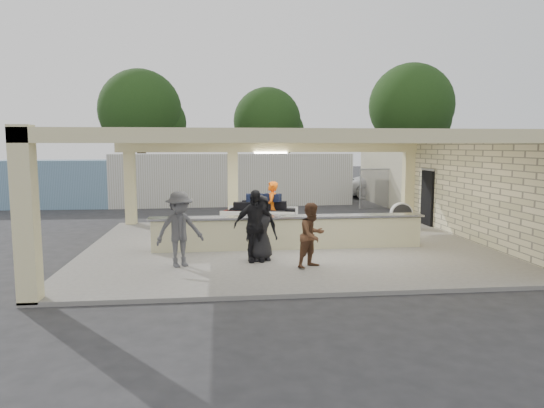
{
  "coord_description": "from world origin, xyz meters",
  "views": [
    {
      "loc": [
        -2.04,
        -14.62,
        3.14
      ],
      "look_at": [
        -0.33,
        1.0,
        1.26
      ],
      "focal_mm": 32.0,
      "sensor_mm": 36.0,
      "label": 1
    }
  ],
  "objects": [
    {
      "name": "drum_fan",
      "position": [
        4.83,
        2.95,
        0.59
      ],
      "size": [
        0.84,
        0.46,
        0.91
      ],
      "rotation": [
        0.0,
        0.0,
        -0.1
      ],
      "color": "silver",
      "rests_on": "pavilion"
    },
    {
      "name": "container_blue",
      "position": [
        -12.03,
        11.35,
        1.21
      ],
      "size": [
        9.39,
        2.49,
        2.43
      ],
      "primitive_type": "cube",
      "rotation": [
        0.0,
        0.0,
        -0.03
      ],
      "color": "#7397B8",
      "rests_on": "ground"
    },
    {
      "name": "fence",
      "position": [
        11.0,
        9.0,
        1.05
      ],
      "size": [
        12.06,
        0.06,
        2.03
      ],
      "color": "gray",
      "rests_on": "ground"
    },
    {
      "name": "container_white",
      "position": [
        -1.3,
        11.63,
        1.37
      ],
      "size": [
        12.75,
        3.07,
        2.74
      ],
      "primitive_type": "cube",
      "rotation": [
        0.0,
        0.0,
        0.04
      ],
      "color": "silver",
      "rests_on": "ground"
    },
    {
      "name": "car_white_a",
      "position": [
        8.54,
        13.75,
        0.78
      ],
      "size": [
        5.86,
        3.52,
        1.57
      ],
      "primitive_type": "imported",
      "rotation": [
        0.0,
        0.0,
        1.4
      ],
      "color": "white",
      "rests_on": "ground"
    },
    {
      "name": "tree_left",
      "position": [
        -7.68,
        24.16,
        5.59
      ],
      "size": [
        6.6,
        6.3,
        9.0
      ],
      "color": "#382619",
      "rests_on": "ground"
    },
    {
      "name": "baggage_counter",
      "position": [
        0.0,
        -0.5,
        0.59
      ],
      "size": [
        8.2,
        0.58,
        0.98
      ],
      "color": "beige",
      "rests_on": "pavilion"
    },
    {
      "name": "pavilion",
      "position": [
        0.21,
        0.66,
        1.35
      ],
      "size": [
        12.01,
        10.0,
        3.55
      ],
      "color": "slate",
      "rests_on": "ground"
    },
    {
      "name": "car_dark",
      "position": [
        5.35,
        15.18,
        0.75
      ],
      "size": [
        4.57,
        1.82,
        1.5
      ],
      "primitive_type": "imported",
      "rotation": [
        0.0,
        0.0,
        1.52
      ],
      "color": "black",
      "rests_on": "ground"
    },
    {
      "name": "car_white_b",
      "position": [
        12.12,
        14.32,
        0.64
      ],
      "size": [
        4.21,
        2.04,
        1.28
      ],
      "primitive_type": "imported",
      "rotation": [
        0.0,
        0.0,
        1.71
      ],
      "color": "white",
      "rests_on": "ground"
    },
    {
      "name": "adjacent_building",
      "position": [
        9.5,
        10.0,
        1.6
      ],
      "size": [
        6.0,
        8.0,
        3.2
      ],
      "primitive_type": "cube",
      "color": "beige",
      "rests_on": "ground"
    },
    {
      "name": "ground",
      "position": [
        0.0,
        0.0,
        0.0
      ],
      "size": [
        120.0,
        120.0,
        0.0
      ],
      "primitive_type": "plane",
      "color": "#28282B",
      "rests_on": "ground"
    },
    {
      "name": "passenger_c",
      "position": [
        -3.04,
        -2.39,
        1.06
      ],
      "size": [
        1.3,
        0.92,
        1.92
      ],
      "primitive_type": "imported",
      "rotation": [
        0.0,
        0.0,
        0.44
      ],
      "color": "#4E4E53",
      "rests_on": "pavilion"
    },
    {
      "name": "passenger_b",
      "position": [
        -1.13,
        -2.06,
        1.06
      ],
      "size": [
        1.18,
        0.6,
        1.91
      ],
      "primitive_type": "imported",
      "rotation": [
        0.0,
        0.0,
        0.18
      ],
      "color": "black",
      "rests_on": "pavilion"
    },
    {
      "name": "luggage_cart",
      "position": [
        -0.69,
        1.63,
        0.88
      ],
      "size": [
        2.74,
        2.04,
        1.43
      ],
      "rotation": [
        0.0,
        0.0,
        -0.23
      ],
      "color": "silver",
      "rests_on": "pavilion"
    },
    {
      "name": "passenger_a",
      "position": [
        0.27,
        -2.83,
        0.92
      ],
      "size": [
        0.85,
        0.75,
        1.64
      ],
      "primitive_type": "imported",
      "rotation": [
        0.0,
        0.0,
        0.63
      ],
      "color": "brown",
      "rests_on": "pavilion"
    },
    {
      "name": "passenger_d",
      "position": [
        -0.95,
        -1.9,
        0.98
      ],
      "size": [
        0.9,
        0.48,
        1.75
      ],
      "primitive_type": "imported",
      "rotation": [
        0.0,
        0.0,
        0.16
      ],
      "color": "black",
      "rests_on": "pavilion"
    },
    {
      "name": "tree_mid",
      "position": [
        2.32,
        26.16,
        4.96
      ],
      "size": [
        6.0,
        5.6,
        8.0
      ],
      "color": "#382619",
      "rests_on": "ground"
    },
    {
      "name": "tree_right",
      "position": [
        14.32,
        25.16,
        6.21
      ],
      "size": [
        7.2,
        7.0,
        10.0
      ],
      "color": "#382619",
      "rests_on": "ground"
    },
    {
      "name": "baggage_handler",
      "position": [
        -0.29,
        1.56,
        1.03
      ],
      "size": [
        0.48,
        0.73,
        1.86
      ],
      "primitive_type": "imported",
      "rotation": [
        0.0,
        0.0,
        4.54
      ],
      "color": "#F7600D",
      "rests_on": "pavilion"
    }
  ]
}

